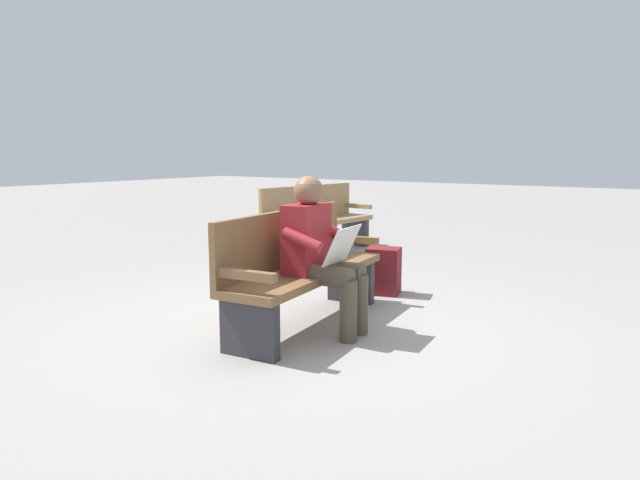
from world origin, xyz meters
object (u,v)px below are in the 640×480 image
bench_near (300,267)px  person_seated (320,250)px  bench_far (316,218)px  backpack (383,271)px

bench_near → person_seated: bearing=64.5°
person_seated → bench_far: size_ratio=0.64×
bench_near → bench_far: same height
backpack → bench_far: (-1.54, -1.85, 0.24)m
bench_near → backpack: bench_near is taller
person_seated → bench_near: bearing=-115.5°
backpack → bench_far: bearing=-129.9°
bench_near → person_seated: size_ratio=1.56×
bench_near → backpack: bearing=169.8°
person_seated → backpack: (-1.33, -0.16, -0.41)m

